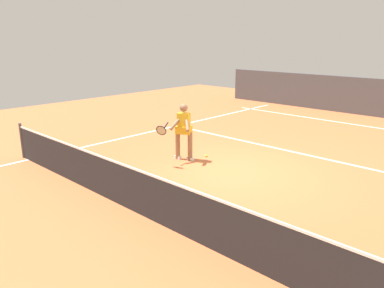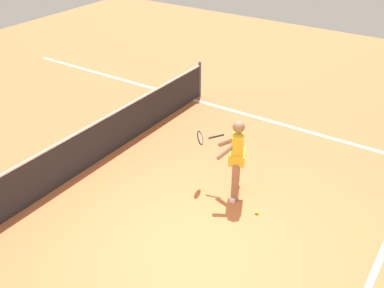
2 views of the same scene
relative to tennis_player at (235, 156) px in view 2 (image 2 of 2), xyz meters
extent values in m
plane|color=#C66638|center=(-1.59, -0.15, -0.85)|extent=(25.96, 25.96, 0.00)
cube|color=white|center=(3.08, -0.15, -0.84)|extent=(0.10, 17.97, 0.01)
cylinder|color=#4C4C51|center=(3.38, 2.92, -0.36)|extent=(0.08, 0.08, 0.98)
cube|color=#232326|center=(-1.59, 2.92, -0.42)|extent=(9.87, 0.02, 0.86)
cube|color=white|center=(-1.59, 2.92, 0.03)|extent=(9.87, 0.02, 0.04)
cylinder|color=#8C6647|center=(-0.16, -0.10, -0.46)|extent=(0.13, 0.13, 0.78)
cylinder|color=#8C6647|center=(0.17, 0.04, -0.46)|extent=(0.13, 0.13, 0.78)
cube|color=white|center=(-0.16, -0.10, -0.81)|extent=(0.20, 0.10, 0.08)
cube|color=white|center=(0.17, 0.04, -0.81)|extent=(0.20, 0.10, 0.08)
cube|color=gold|center=(0.00, -0.03, 0.19)|extent=(0.37, 0.31, 0.52)
cube|color=gold|center=(0.00, -0.03, -0.01)|extent=(0.48, 0.42, 0.20)
sphere|color=#8C6647|center=(0.00, -0.03, 0.59)|extent=(0.22, 0.22, 0.22)
cylinder|color=#8C6647|center=(-0.19, 0.05, 0.21)|extent=(0.42, 0.38, 0.37)
cylinder|color=#8C6647|center=(0.08, 0.17, 0.21)|extent=(0.10, 0.48, 0.37)
cylinder|color=black|center=(0.14, 0.49, 0.17)|extent=(0.15, 0.28, 0.14)
torus|color=black|center=(0.02, 0.77, 0.11)|extent=(0.31, 0.22, 0.28)
cylinder|color=beige|center=(0.02, 0.77, 0.11)|extent=(0.26, 0.18, 0.23)
sphere|color=#D1E533|center=(-0.29, -0.63, -0.81)|extent=(0.07, 0.07, 0.07)
camera|label=1|loc=(-6.89, 6.95, 2.37)|focal=35.08mm
camera|label=2|loc=(-6.12, -3.11, 4.27)|focal=42.16mm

